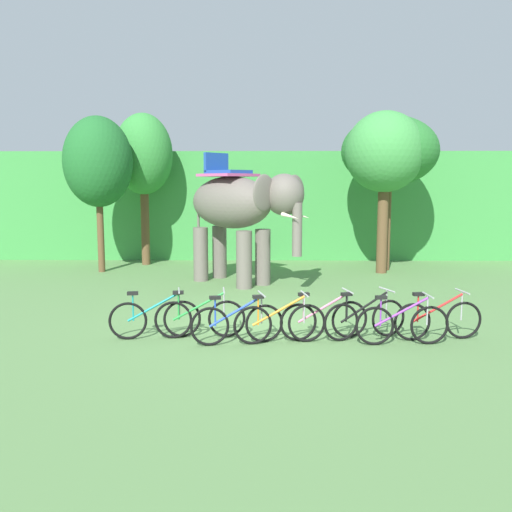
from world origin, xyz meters
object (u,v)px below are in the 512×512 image
at_px(bike_blue, 237,323).
at_px(bike_black, 365,319).
at_px(tree_center_right, 98,162).
at_px(bike_orange, 280,323).
at_px(tree_left, 385,153).
at_px(bike_green, 200,318).
at_px(bike_purple, 402,324).
at_px(bike_pink, 324,319).
at_px(tree_center_left, 390,151).
at_px(bike_teal, 155,318).
at_px(bike_red, 438,319).
at_px(elephant, 239,208).
at_px(tree_center, 143,156).

bearing_deg(bike_blue, bike_black, 9.30).
distance_m(tree_center_right, bike_orange, 10.42).
relative_size(tree_left, bike_green, 3.03).
relative_size(bike_orange, bike_black, 1.04).
bearing_deg(bike_orange, bike_purple, -1.72).
relative_size(tree_left, bike_pink, 3.08).
xyz_separation_m(tree_left, bike_purple, (-1.35, -8.15, -3.46)).
xyz_separation_m(tree_center_left, bike_pink, (-3.01, -8.43, -3.55)).
relative_size(bike_teal, bike_red, 1.00).
relative_size(tree_center_left, bike_pink, 3.04).
distance_m(elephant, bike_teal, 6.12).
relative_size(tree_center, bike_pink, 3.18).
xyz_separation_m(elephant, bike_purple, (3.19, -6.05, -1.82)).
distance_m(bike_orange, bike_purple, 2.20).
distance_m(tree_center, elephant, 5.49).
height_order(bike_pink, bike_purple, same).
height_order(tree_center_left, bike_green, tree_center_left).
relative_size(elephant, bike_pink, 2.25).
xyz_separation_m(tree_center_right, bike_orange, (5.64, -8.17, -3.18)).
bearing_deg(bike_blue, bike_teal, 167.31).
height_order(tree_center, bike_red, tree_center).
height_order(bike_teal, bike_black, same).
xyz_separation_m(bike_pink, bike_purple, (1.37, -0.32, 0.00)).
relative_size(bike_green, bike_red, 1.00).
distance_m(tree_center_left, bike_green, 10.52).
height_order(tree_left, bike_red, tree_left).
bearing_deg(bike_blue, tree_center_left, 62.22).
relative_size(bike_green, bike_blue, 1.02).
xyz_separation_m(bike_teal, bike_pink, (3.16, -0.03, 0.00)).
bearing_deg(tree_center_right, bike_blue, -59.40).
xyz_separation_m(tree_left, tree_center_left, (0.29, 0.60, 0.09)).
height_order(bike_green, bike_purple, same).
bearing_deg(elephant, tree_center_right, 154.81).
bearing_deg(bike_orange, bike_black, 11.44).
xyz_separation_m(tree_center, bike_red, (7.47, -9.57, -3.48)).
bearing_deg(tree_center_right, tree_center_left, 3.13).
distance_m(tree_center_right, elephant, 5.31).
bearing_deg(tree_center_right, tree_center, 56.49).
xyz_separation_m(tree_center, bike_black, (6.13, -9.52, -3.48)).
relative_size(bike_green, bike_purple, 1.00).
bearing_deg(bike_red, tree_center_right, 137.37).
height_order(tree_center, bike_teal, tree_center).
bearing_deg(tree_center_right, bike_black, -47.29).
bearing_deg(tree_center_left, bike_purple, -100.62).
height_order(tree_center_right, elephant, tree_center_right).
distance_m(tree_center, bike_purple, 12.47).
height_order(tree_center_right, bike_pink, tree_center_right).
bearing_deg(tree_left, elephant, -155.17).
bearing_deg(bike_pink, tree_center_right, 129.28).
bearing_deg(tree_left, bike_teal, -126.98).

